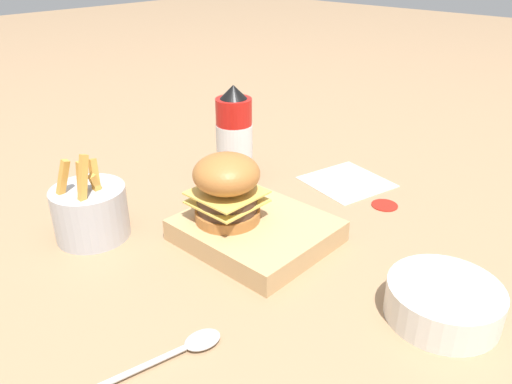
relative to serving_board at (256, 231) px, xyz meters
name	(u,v)px	position (x,y,z in m)	size (l,w,h in m)	color
ground_plane	(236,265)	(0.02, -0.07, -0.02)	(6.00, 6.00, 0.00)	#9E7A56
serving_board	(256,231)	(0.00, 0.00, 0.00)	(0.22, 0.19, 0.03)	tan
burger	(227,188)	(-0.04, -0.03, 0.07)	(0.10, 0.10, 0.11)	#AD6B33
ketchup_bottle	(234,137)	(-0.19, 0.14, 0.07)	(0.07, 0.07, 0.19)	red
fries_basket	(90,212)	(-0.20, -0.17, 0.03)	(0.11, 0.11, 0.15)	#B7B7BC
side_bowl	(443,300)	(0.29, 0.03, 0.01)	(0.14, 0.14, 0.05)	silver
spoon	(187,347)	(0.10, -0.23, -0.01)	(0.06, 0.16, 0.01)	silver
ketchup_puddle	(385,205)	(0.09, 0.24, -0.02)	(0.05, 0.05, 0.00)	#B21E14
parchment_square	(347,182)	(-0.01, 0.27, -0.02)	(0.17, 0.17, 0.00)	beige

